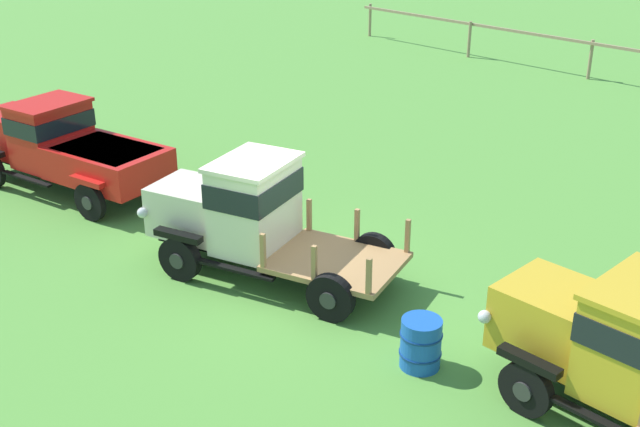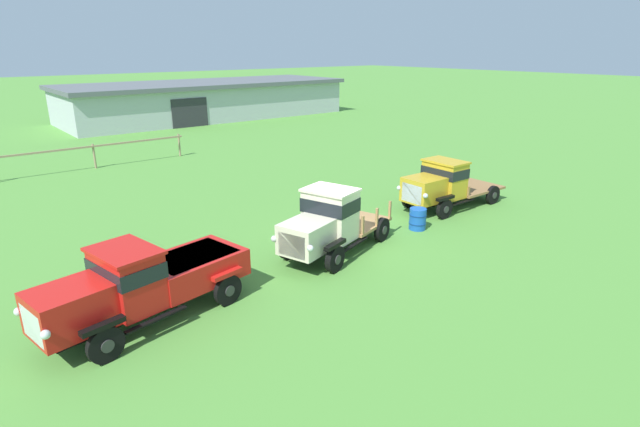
{
  "view_description": "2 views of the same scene",
  "coord_description": "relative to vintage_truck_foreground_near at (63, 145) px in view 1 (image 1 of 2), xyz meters",
  "views": [
    {
      "loc": [
        9.6,
        -8.93,
        7.19
      ],
      "look_at": [
        -0.12,
        0.97,
        1.0
      ],
      "focal_mm": 45.0,
      "sensor_mm": 36.0,
      "label": 1
    },
    {
      "loc": [
        -10.55,
        -11.97,
        6.6
      ],
      "look_at": [
        -0.12,
        0.97,
        1.0
      ],
      "focal_mm": 28.0,
      "sensor_mm": 36.0,
      "label": 2
    }
  ],
  "objects": [
    {
      "name": "ground_plane",
      "position": [
        6.99,
        0.56,
        -1.07
      ],
      "size": [
        240.0,
        240.0,
        0.0
      ],
      "primitive_type": "plane",
      "color": "#518E38"
    },
    {
      "name": "paddock_fence",
      "position": [
        1.27,
        18.07,
        -0.03
      ],
      "size": [
        15.73,
        0.45,
        1.39
      ],
      "color": "#997F60",
      "rests_on": "ground"
    },
    {
      "name": "vintage_truck_foreground_near",
      "position": [
        0.0,
        0.0,
        0.0
      ],
      "size": [
        5.64,
        2.83,
        2.06
      ],
      "color": "black",
      "rests_on": "ground"
    },
    {
      "name": "vintage_truck_second_in_line",
      "position": [
        6.16,
        0.29,
        0.09
      ],
      "size": [
        5.21,
        3.08,
        2.25
      ],
      "color": "black",
      "rests_on": "ground"
    },
    {
      "name": "vintage_truck_midrow_center",
      "position": [
        13.11,
        1.12,
        0.01
      ],
      "size": [
        5.24,
        2.19,
        2.08
      ],
      "color": "black",
      "rests_on": "ground"
    },
    {
      "name": "oil_drum_beside_row",
      "position": [
        10.44,
        0.08,
        -0.67
      ],
      "size": [
        0.66,
        0.66,
        0.82
      ],
      "color": "#1951B2",
      "rests_on": "ground"
    }
  ]
}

